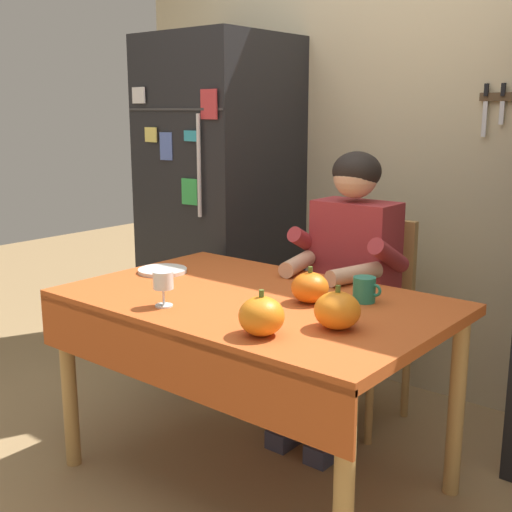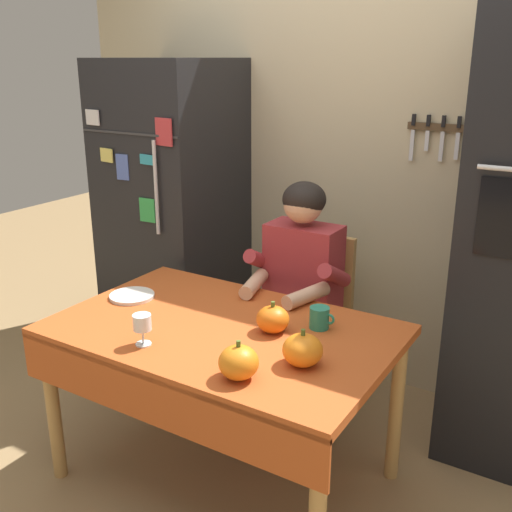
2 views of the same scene
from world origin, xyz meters
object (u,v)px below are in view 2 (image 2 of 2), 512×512
object	(u,v)px
seated_person	(296,286)
serving_tray	(132,296)
pumpkin_medium	(273,319)
refrigerator	(174,215)
wine_glass	(142,324)
dining_table	(220,347)
pumpkin_large	(239,362)
coffee_mug	(320,318)
pumpkin_small	(303,350)
chair_behind_person	(312,314)

from	to	relation	value
seated_person	serving_tray	distance (m)	0.79
pumpkin_medium	refrigerator	bearing A→B (deg)	145.44
wine_glass	seated_person	bearing A→B (deg)	76.65
pumpkin_medium	serving_tray	size ratio (longest dim) A/B	0.65
refrigerator	dining_table	bearing A→B (deg)	-42.91
wine_glass	pumpkin_large	distance (m)	0.46
pumpkin_large	serving_tray	world-z (taller)	pumpkin_large
serving_tray	coffee_mug	bearing A→B (deg)	10.19
seated_person	wine_glass	xyz separation A→B (m)	(-0.21, -0.88, 0.09)
wine_glass	serving_tray	distance (m)	0.51
coffee_mug	pumpkin_small	xyz separation A→B (m)	(0.08, -0.31, 0.01)
seated_person	pumpkin_medium	xyz separation A→B (m)	(0.16, -0.51, 0.06)
pumpkin_small	dining_table	bearing A→B (deg)	167.95
pumpkin_small	serving_tray	xyz separation A→B (m)	(-0.97, 0.15, -0.05)
dining_table	pumpkin_small	xyz separation A→B (m)	(0.43, -0.09, 0.14)
pumpkin_large	pumpkin_medium	size ratio (longest dim) A/B	1.07
pumpkin_large	chair_behind_person	bearing A→B (deg)	102.86
coffee_mug	pumpkin_small	world-z (taller)	pumpkin_small
chair_behind_person	refrigerator	bearing A→B (deg)	174.77
dining_table	pumpkin_small	size ratio (longest dim) A/B	9.45
chair_behind_person	serving_tray	world-z (taller)	chair_behind_person
dining_table	pumpkin_large	xyz separation A→B (m)	(0.29, -0.29, 0.14)
pumpkin_large	serving_tray	size ratio (longest dim) A/B	0.69
coffee_mug	wine_glass	world-z (taller)	wine_glass
coffee_mug	seated_person	bearing A→B (deg)	129.02
refrigerator	pumpkin_medium	distance (m)	1.40
seated_person	pumpkin_small	size ratio (longest dim) A/B	8.41
dining_table	wine_glass	distance (m)	0.37
chair_behind_person	coffee_mug	distance (m)	0.71
refrigerator	pumpkin_small	bearing A→B (deg)	-35.23
pumpkin_large	pumpkin_medium	world-z (taller)	pumpkin_large
dining_table	pumpkin_large	distance (m)	0.43
chair_behind_person	coffee_mug	bearing A→B (deg)	-61.53
seated_person	pumpkin_large	xyz separation A→B (m)	(0.25, -0.90, 0.06)
pumpkin_large	seated_person	bearing A→B (deg)	105.45
coffee_mug	wine_glass	distance (m)	0.72
dining_table	coffee_mug	bearing A→B (deg)	32.53
refrigerator	serving_tray	size ratio (longest dim) A/B	8.67
pumpkin_large	serving_tray	bearing A→B (deg)	156.79
pumpkin_small	serving_tray	distance (m)	0.99
dining_table	pumpkin_medium	bearing A→B (deg)	24.39
coffee_mug	dining_table	bearing A→B (deg)	-147.47
dining_table	pumpkin_small	distance (m)	0.46
serving_tray	refrigerator	bearing A→B (deg)	116.49
dining_table	pumpkin_large	bearing A→B (deg)	-45.65
refrigerator	wine_glass	distance (m)	1.40
pumpkin_medium	pumpkin_large	bearing A→B (deg)	-77.41
dining_table	serving_tray	xyz separation A→B (m)	(-0.54, 0.06, 0.09)
refrigerator	pumpkin_medium	bearing A→B (deg)	-34.56
seated_person	refrigerator	bearing A→B (deg)	164.22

